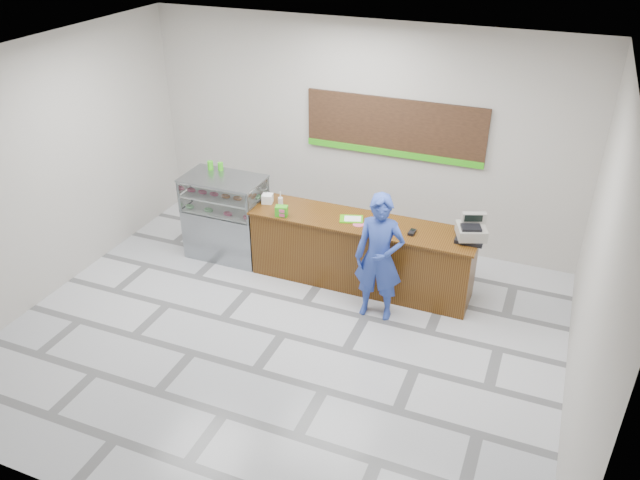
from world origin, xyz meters
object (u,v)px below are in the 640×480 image
at_px(display_case, 226,217).
at_px(customer, 379,258).
at_px(cash_register, 471,231).
at_px(serving_tray, 352,219).
at_px(sales_counter, 361,253).

bearing_deg(display_case, customer, -13.42).
bearing_deg(customer, cash_register, 29.87).
bearing_deg(customer, display_case, 162.89).
xyz_separation_m(display_case, serving_tray, (2.06, -0.00, 0.36)).
bearing_deg(cash_register, serving_tray, 161.66).
bearing_deg(sales_counter, customer, -54.47).
bearing_deg(cash_register, customer, -166.83).
bearing_deg(cash_register, display_case, 160.45).
bearing_deg(sales_counter, display_case, -180.00).
xyz_separation_m(cash_register, customer, (-1.04, -0.69, -0.26)).
distance_m(sales_counter, customer, 0.87).
xyz_separation_m(sales_counter, display_case, (-2.22, -0.00, 0.16)).
xyz_separation_m(serving_tray, customer, (0.61, -0.63, -0.14)).
distance_m(sales_counter, serving_tray, 0.55).
height_order(sales_counter, cash_register, cash_register).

